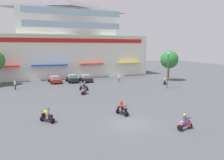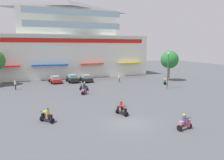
{
  "view_description": "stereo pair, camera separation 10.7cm",
  "coord_description": "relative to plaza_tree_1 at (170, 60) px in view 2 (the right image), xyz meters",
  "views": [
    {
      "loc": [
        -8.38,
        -17.17,
        7.21
      ],
      "look_at": [
        2.82,
        12.02,
        2.21
      ],
      "focal_mm": 33.43,
      "sensor_mm": 36.0,
      "label": 1
    },
    {
      "loc": [
        -8.28,
        -17.21,
        7.21
      ],
      "look_at": [
        2.82,
        12.02,
        2.21
      ],
      "focal_mm": 33.43,
      "sensor_mm": 36.0,
      "label": 2
    }
  ],
  "objects": [
    {
      "name": "parked_car_1",
      "position": [
        -19.78,
        5.24,
        -3.72
      ],
      "size": [
        2.44,
        4.0,
        1.58
      ],
      "color": "black",
      "rests_on": "ground"
    },
    {
      "name": "scooter_rider_4",
      "position": [
        -3.4,
        -3.48,
        -3.91
      ],
      "size": [
        1.21,
        1.45,
        1.48
      ],
      "color": "black",
      "rests_on": "ground"
    },
    {
      "name": "colonial_building",
      "position": [
        -18.92,
        15.39,
        3.36
      ],
      "size": [
        38.3,
        14.65,
        18.5
      ],
      "color": "white",
      "rests_on": "ground"
    },
    {
      "name": "scooter_rider_0",
      "position": [
        -26.22,
        -16.93,
        -3.88
      ],
      "size": [
        1.36,
        1.47,
        1.54
      ],
      "color": "black",
      "rests_on": "ground"
    },
    {
      "name": "scooter_rider_7",
      "position": [
        -15.08,
        -23.11,
        -3.9
      ],
      "size": [
        1.47,
        0.76,
        1.48
      ],
      "color": "black",
      "rests_on": "ground"
    },
    {
      "name": "parked_car_0",
      "position": [
        -23.19,
        5.71,
        -3.79
      ],
      "size": [
        2.55,
        4.33,
        1.4
      ],
      "color": "#B72927",
      "rests_on": "ground"
    },
    {
      "name": "scooter_rider_5",
      "position": [
        -19.43,
        -3.52,
        -3.91
      ],
      "size": [
        1.43,
        1.32,
        1.47
      ],
      "color": "black",
      "rests_on": "ground"
    },
    {
      "name": "pedestrian_1",
      "position": [
        -10.86,
        1.76,
        -3.55
      ],
      "size": [
        0.45,
        0.45,
        1.68
      ],
      "color": "#44524E",
      "rests_on": "ground"
    },
    {
      "name": "parked_car_2",
      "position": [
        -17.04,
        4.8,
        -3.78
      ],
      "size": [
        2.5,
        3.91,
        1.45
      ],
      "color": "#291F26",
      "rests_on": "ground"
    },
    {
      "name": "streetlamp_near",
      "position": [
        -5.51,
        -7.13,
        -0.83
      ],
      "size": [
        0.4,
        0.4,
        6.25
      ],
      "color": "#474C51",
      "rests_on": "ground"
    },
    {
      "name": "scooter_rider_3",
      "position": [
        -18.64,
        -17.5,
        -3.87
      ],
      "size": [
        0.98,
        1.57,
        1.55
      ],
      "color": "black",
      "rests_on": "ground"
    },
    {
      "name": "scooter_rider_2",
      "position": [
        -20.13,
        -6.37,
        -3.87
      ],
      "size": [
        1.15,
        1.52,
        1.55
      ],
      "color": "black",
      "rests_on": "ground"
    },
    {
      "name": "plaza_tree_1",
      "position": [
        0.0,
        0.0,
        0.0
      ],
      "size": [
        3.77,
        3.66,
        6.39
      ],
      "color": "brown",
      "rests_on": "ground"
    },
    {
      "name": "pedestrian_0",
      "position": [
        -30.21,
        1.12,
        -3.55
      ],
      "size": [
        0.44,
        0.44,
        1.66
      ],
      "color": "#222A45",
      "rests_on": "ground"
    },
    {
      "name": "ground_plane",
      "position": [
        -18.92,
        -6.92,
        -4.51
      ],
      "size": [
        128.0,
        128.0,
        0.0
      ],
      "primitive_type": "plane",
      "color": "#4E5156"
    }
  ]
}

